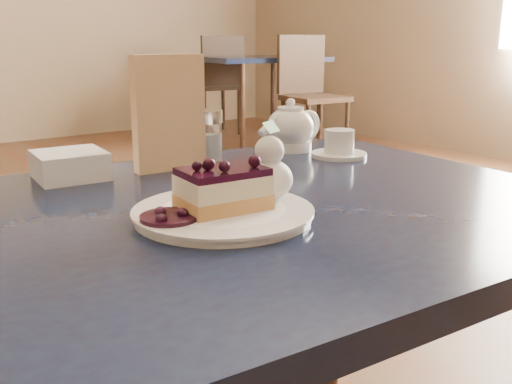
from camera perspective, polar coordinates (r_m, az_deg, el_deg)
main_table at (r=0.81m, az=-4.79°, el=-6.61°), size 1.18×0.85×0.69m
dessert_plate at (r=0.75m, az=-3.30°, el=-2.16°), size 0.23×0.23×0.01m
cheesecake_slice at (r=0.74m, az=-3.33°, el=0.30°), size 0.12×0.09×0.06m
whipped_cream at (r=0.79m, az=1.33°, el=1.29°), size 0.07×0.07×0.06m
berry_sauce at (r=0.71m, az=-8.66°, el=-2.53°), size 0.07×0.07×0.01m
tea_set at (r=1.19m, az=4.41°, el=5.94°), size 0.19×0.22×0.10m
menu_card at (r=1.02m, az=-8.71°, el=7.78°), size 0.13×0.04×0.20m
sugar_shaker at (r=1.07m, az=-4.80°, el=5.53°), size 0.06×0.06×0.10m
napkin_stack at (r=1.01m, az=-18.10°, el=2.58°), size 0.12×0.12×0.05m
bg_table_far_right at (r=5.23m, az=0.30°, el=5.69°), size 1.16×1.88×1.25m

